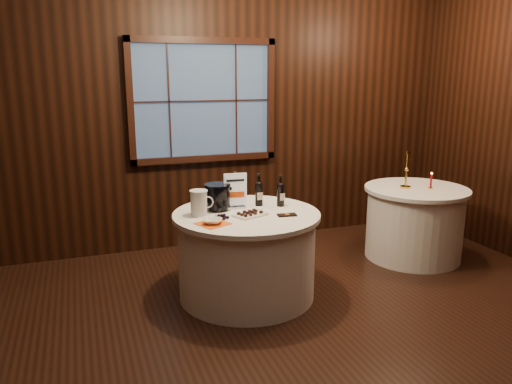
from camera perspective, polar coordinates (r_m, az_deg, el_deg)
name	(u,v)px	position (r m, az deg, el deg)	size (l,w,h in m)	color
ground	(292,351)	(3.77, 4.08, -17.72)	(6.00, 6.00, 0.00)	black
back_wall	(203,110)	(5.60, -6.08, 9.25)	(6.00, 0.10, 3.00)	black
main_table	(247,254)	(4.45, -1.07, -7.12)	(1.28, 1.28, 0.77)	white
side_table	(414,222)	(5.62, 17.63, -3.33)	(1.08, 1.08, 0.77)	white
sign_stand	(235,196)	(4.44, -2.37, -0.44)	(0.21, 0.11, 0.33)	#B2B2B9
port_bottle_left	(259,192)	(4.53, 0.34, 0.03)	(0.07, 0.07, 0.30)	black
port_bottle_right	(281,193)	(4.51, 2.83, -0.08)	(0.07, 0.07, 0.29)	black
ice_bucket	(218,196)	(4.39, -4.40, -0.51)	(0.23, 0.23, 0.23)	black
chocolate_plate	(250,214)	(4.23, -0.70, -2.52)	(0.32, 0.27, 0.04)	white
chocolate_box	(287,215)	(4.24, 3.56, -2.64)	(0.16, 0.08, 0.01)	black
grape_bunch	(222,217)	(4.13, -3.93, -2.87)	(0.18, 0.07, 0.04)	black
glass_pitcher	(199,203)	(4.25, -6.52, -1.22)	(0.20, 0.15, 0.22)	silver
orange_napkin	(213,224)	(4.02, -4.97, -3.63)	(0.23, 0.23, 0.00)	#E15412
cracker_bowl	(213,221)	(4.02, -4.97, -3.35)	(0.15, 0.15, 0.04)	white
brass_candlestick	(406,175)	(5.45, 16.80, 1.90)	(0.11, 0.11, 0.39)	gold
red_candle	(431,182)	(5.50, 19.37, 1.06)	(0.05, 0.05, 0.17)	gold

